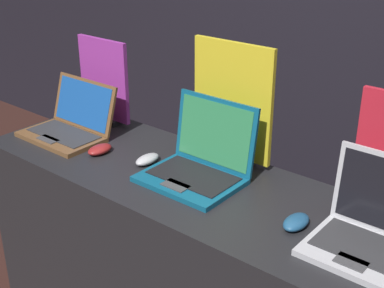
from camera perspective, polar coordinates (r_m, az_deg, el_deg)
name	(u,v)px	position (r m, az deg, el deg)	size (l,w,h in m)	color
wall_back	(366,4)	(3.14, 18.10, 13.97)	(8.00, 0.05, 2.80)	black
display_counter	(191,280)	(2.29, -0.10, -14.30)	(1.87, 0.59, 0.94)	black
laptop_front	(70,124)	(2.46, -12.88, 2.12)	(0.38, 0.30, 0.24)	brown
mouse_front	(100,149)	(2.27, -9.81, -0.57)	(0.07, 0.12, 0.04)	maroon
promo_stand_front	(104,84)	(2.54, -9.35, 6.38)	(0.30, 0.07, 0.40)	black
laptop_middle	(200,161)	(2.02, 0.85, -1.85)	(0.36, 0.32, 0.29)	#0F5170
mouse_middle	(147,159)	(2.15, -4.78, -1.64)	(0.06, 0.12, 0.04)	#B2B2B7
promo_stand_middle	(232,106)	(2.10, 4.30, 4.10)	(0.36, 0.07, 0.49)	black
laptop_back	(371,230)	(1.70, 18.60, -8.65)	(0.32, 0.29, 0.28)	#B7B7BC
mouse_back	(296,222)	(1.77, 11.05, -8.18)	(0.07, 0.12, 0.04)	navy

